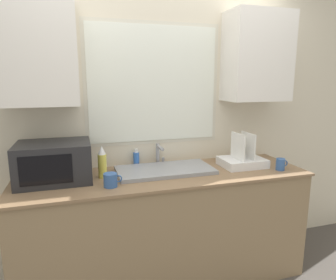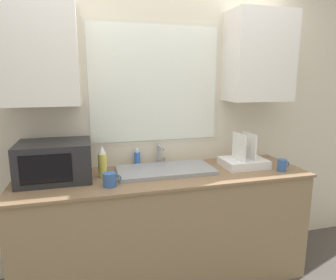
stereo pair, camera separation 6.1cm
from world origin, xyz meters
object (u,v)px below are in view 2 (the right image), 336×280
(dish_rack, at_px, (243,160))
(soap_bottle, at_px, (137,159))
(mug_near_sink, at_px, (110,180))
(faucet, at_px, (160,152))
(spray_bottle, at_px, (102,162))
(microwave, at_px, (55,161))

(dish_rack, relative_size, soap_bottle, 2.41)
(soap_bottle, distance_m, mug_near_sink, 0.52)
(faucet, relative_size, spray_bottle, 0.76)
(soap_bottle, bearing_deg, mug_near_sink, -120.99)
(mug_near_sink, bearing_deg, dish_rack, 9.07)
(dish_rack, relative_size, spray_bottle, 1.49)
(microwave, height_order, mug_near_sink, microwave)
(microwave, distance_m, spray_bottle, 0.34)
(mug_near_sink, bearing_deg, microwave, 146.59)
(dish_rack, bearing_deg, mug_near_sink, -170.93)
(soap_bottle, bearing_deg, faucet, -7.99)
(dish_rack, height_order, soap_bottle, dish_rack)
(faucet, xyz_separation_m, microwave, (-0.84, -0.17, 0.03))
(dish_rack, xyz_separation_m, mug_near_sink, (-1.14, -0.18, -0.01))
(soap_bottle, height_order, mug_near_sink, soap_bottle)
(faucet, height_order, spray_bottle, spray_bottle)
(faucet, xyz_separation_m, dish_rack, (0.68, -0.24, -0.06))
(spray_bottle, height_order, soap_bottle, spray_bottle)
(faucet, relative_size, microwave, 0.36)
(mug_near_sink, bearing_deg, spray_bottle, 99.17)
(faucet, distance_m, mug_near_sink, 0.63)
(microwave, relative_size, spray_bottle, 2.10)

